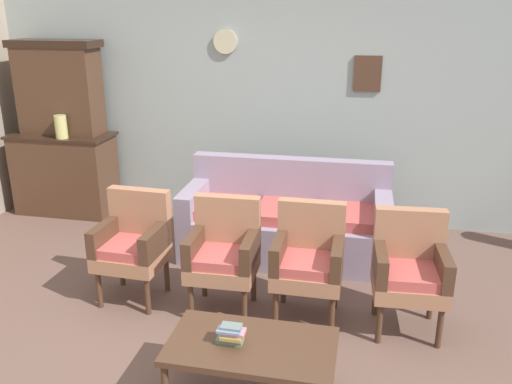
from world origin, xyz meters
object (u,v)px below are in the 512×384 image
at_px(vase_on_cabinet, 61,127).
at_px(floral_couch, 286,223).
at_px(armchair_near_cabinet, 308,257).
at_px(armchair_row_middle, 224,251).
at_px(book_stack_on_table, 231,335).
at_px(side_cabinet, 65,173).
at_px(armchair_by_doorway, 134,241).
at_px(coffee_table, 252,350).
at_px(armchair_near_couch_end, 409,267).

height_order(vase_on_cabinet, floral_couch, vase_on_cabinet).
bearing_deg(armchair_near_cabinet, floral_couch, 107.60).
height_order(armchair_row_middle, book_stack_on_table, armchair_row_middle).
height_order(vase_on_cabinet, armchair_near_cabinet, vase_on_cabinet).
bearing_deg(floral_couch, vase_on_cabinet, 170.15).
height_order(side_cabinet, armchair_by_doorway, side_cabinet).
relative_size(floral_couch, book_stack_on_table, 11.49).
xyz_separation_m(floral_couch, armchair_by_doorway, (-1.09, -1.06, 0.17)).
bearing_deg(side_cabinet, floral_couch, -12.98).
bearing_deg(coffee_table, vase_on_cabinet, 136.44).
xyz_separation_m(floral_couch, armchair_near_couch_end, (1.08, -1.07, 0.17)).
bearing_deg(armchair_by_doorway, vase_on_cabinet, 134.44).
xyz_separation_m(floral_couch, armchair_near_cabinet, (0.33, -1.05, 0.17)).
xyz_separation_m(coffee_table, book_stack_on_table, (-0.12, -0.02, 0.10)).
bearing_deg(book_stack_on_table, armchair_by_doorway, 135.58).
bearing_deg(vase_on_cabinet, armchair_by_doorway, -45.56).
height_order(floral_couch, armchair_by_doorway, same).
relative_size(vase_on_cabinet, floral_couch, 0.13).
bearing_deg(book_stack_on_table, vase_on_cabinet, 134.92).
bearing_deg(side_cabinet, armchair_row_middle, -35.68).
xyz_separation_m(armchair_row_middle, armchair_near_couch_end, (1.40, 0.01, 0.00)).
bearing_deg(armchair_row_middle, book_stack_on_table, -72.58).
bearing_deg(armchair_near_cabinet, armchair_near_couch_end, -1.27).
bearing_deg(armchair_row_middle, armchair_near_cabinet, 2.39).
bearing_deg(armchair_near_cabinet, armchair_by_doorway, -179.63).
xyz_separation_m(armchair_by_doorway, coffee_table, (1.21, -1.05, -0.12)).
xyz_separation_m(armchair_near_couch_end, book_stack_on_table, (-1.07, -1.07, -0.02)).
bearing_deg(coffee_table, armchair_near_cabinet, 78.73).
bearing_deg(armchair_near_couch_end, armchair_row_middle, -179.55).
relative_size(side_cabinet, floral_couch, 0.59).
bearing_deg(book_stack_on_table, coffee_table, 10.93).
xyz_separation_m(floral_couch, armchair_row_middle, (-0.33, -1.08, 0.17)).
bearing_deg(armchair_near_cabinet, coffee_table, -101.27).
height_order(floral_couch, coffee_table, floral_couch).
distance_m(vase_on_cabinet, armchair_by_doorway, 2.19).
distance_m(vase_on_cabinet, armchair_near_couch_end, 3.99).
height_order(armchair_by_doorway, armchair_near_couch_end, same).
height_order(side_cabinet, book_stack_on_table, side_cabinet).
height_order(armchair_near_couch_end, book_stack_on_table, armchair_near_couch_end).
xyz_separation_m(armchair_near_cabinet, coffee_table, (-0.21, -1.06, -0.12)).
bearing_deg(book_stack_on_table, side_cabinet, 134.40).
relative_size(floral_couch, armchair_near_couch_end, 2.19).
relative_size(vase_on_cabinet, armchair_near_cabinet, 0.28).
distance_m(vase_on_cabinet, armchair_row_middle, 2.77).
distance_m(vase_on_cabinet, book_stack_on_table, 3.70).
bearing_deg(armchair_near_couch_end, vase_on_cabinet, 157.44).
xyz_separation_m(side_cabinet, floral_couch, (2.70, -0.62, -0.14)).
distance_m(armchair_near_couch_end, coffee_table, 1.42).
bearing_deg(armchair_by_doorway, floral_couch, 44.21).
xyz_separation_m(side_cabinet, armchair_near_couch_end, (3.78, -1.69, 0.03)).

